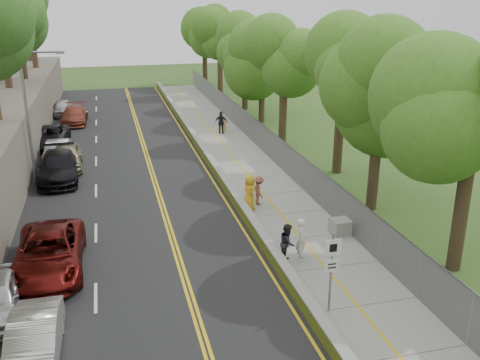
# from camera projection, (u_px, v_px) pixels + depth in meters

# --- Properties ---
(ground) EXTENTS (140.00, 140.00, 0.00)m
(ground) POSITION_uv_depth(u_px,v_px,m) (276.00, 275.00, 22.00)
(ground) COLOR #33511E
(ground) RESTS_ON ground
(road) EXTENTS (11.20, 66.00, 0.04)m
(road) POSITION_uv_depth(u_px,v_px,m) (125.00, 173.00, 34.46)
(road) COLOR black
(road) RESTS_ON ground
(sidewalk) EXTENTS (4.20, 66.00, 0.05)m
(sidewalk) POSITION_uv_depth(u_px,v_px,m) (244.00, 164.00, 36.30)
(sidewalk) COLOR gray
(sidewalk) RESTS_ON ground
(jersey_barrier) EXTENTS (0.42, 66.00, 0.60)m
(jersey_barrier) POSITION_uv_depth(u_px,v_px,m) (211.00, 162.00, 35.67)
(jersey_barrier) COLOR #C5E62E
(jersey_barrier) RESTS_ON ground
(chainlink_fence) EXTENTS (0.04, 66.00, 2.00)m
(chainlink_fence) POSITION_uv_depth(u_px,v_px,m) (274.00, 148.00, 36.46)
(chainlink_fence) COLOR slate
(chainlink_fence) RESTS_ON ground
(trees_fenceside) EXTENTS (7.00, 66.00, 14.00)m
(trees_fenceside) POSITION_uv_depth(u_px,v_px,m) (310.00, 57.00, 35.02)
(trees_fenceside) COLOR #4A8326
(trees_fenceside) RESTS_ON ground
(streetlight) EXTENTS (2.52, 0.22, 8.00)m
(streetlight) POSITION_uv_depth(u_px,v_px,m) (31.00, 109.00, 30.84)
(streetlight) COLOR gray
(streetlight) RESTS_ON ground
(signpost) EXTENTS (0.62, 0.09, 3.10)m
(signpost) POSITION_uv_depth(u_px,v_px,m) (332.00, 264.00, 18.83)
(signpost) COLOR gray
(signpost) RESTS_ON sidewalk
(construction_barrel) EXTENTS (0.61, 0.61, 1.00)m
(construction_barrel) POSITION_uv_depth(u_px,v_px,m) (222.00, 125.00, 44.62)
(construction_barrel) COLOR orange
(construction_barrel) RESTS_ON sidewalk
(concrete_block) EXTENTS (1.15, 0.90, 0.73)m
(concrete_block) POSITION_uv_depth(u_px,v_px,m) (342.00, 226.00, 25.60)
(concrete_block) COLOR gray
(concrete_block) RESTS_ON sidewalk
(car_1) EXTENTS (1.58, 4.34, 1.42)m
(car_1) POSITION_uv_depth(u_px,v_px,m) (34.00, 342.00, 16.60)
(car_1) COLOR silver
(car_1) RESTS_ON road
(car_2) EXTENTS (2.79, 5.94, 1.64)m
(car_2) POSITION_uv_depth(u_px,v_px,m) (49.00, 253.00, 22.00)
(car_2) COLOR #5D100D
(car_2) RESTS_ON road
(car_3) EXTENTS (2.48, 5.81, 1.67)m
(car_3) POSITION_uv_depth(u_px,v_px,m) (58.00, 167.00, 32.88)
(car_3) COLOR black
(car_3) RESTS_ON road
(car_4) EXTENTS (2.03, 4.76, 1.60)m
(car_4) POSITION_uv_depth(u_px,v_px,m) (67.00, 157.00, 35.05)
(car_4) COLOR tan
(car_4) RESTS_ON road
(car_5) EXTENTS (1.76, 4.34, 1.40)m
(car_5) POSITION_uv_depth(u_px,v_px,m) (58.00, 152.00, 36.49)
(car_5) COLOR #A2A4A9
(car_5) RESTS_ON road
(car_6) EXTENTS (3.00, 5.63, 1.51)m
(car_6) POSITION_uv_depth(u_px,v_px,m) (49.00, 137.00, 39.95)
(car_6) COLOR black
(car_6) RESTS_ON road
(car_7) EXTENTS (2.32, 5.28, 1.51)m
(car_7) POSITION_uv_depth(u_px,v_px,m) (74.00, 115.00, 47.20)
(car_7) COLOR brown
(car_7) RESTS_ON road
(car_8) EXTENTS (1.81, 4.19, 1.41)m
(car_8) POSITION_uv_depth(u_px,v_px,m) (63.00, 108.00, 50.39)
(car_8) COLOR #B6B6BB
(car_8) RESTS_ON road
(painter_0) EXTENTS (0.83, 1.06, 1.93)m
(painter_0) POSITION_uv_depth(u_px,v_px,m) (249.00, 193.00, 28.24)
(painter_0) COLOR gold
(painter_0) RESTS_ON sidewalk
(painter_1) EXTENTS (0.67, 0.81, 1.90)m
(painter_1) POSITION_uv_depth(u_px,v_px,m) (301.00, 239.00, 22.92)
(painter_1) COLOR white
(painter_1) RESTS_ON sidewalk
(painter_2) EXTENTS (0.93, 1.02, 1.72)m
(painter_2) POSITION_uv_depth(u_px,v_px,m) (288.00, 243.00, 22.80)
(painter_2) COLOR black
(painter_2) RESTS_ON sidewalk
(painter_3) EXTENTS (0.60, 1.04, 1.60)m
(painter_3) POSITION_uv_depth(u_px,v_px,m) (259.00, 191.00, 28.99)
(painter_3) COLOR brown
(painter_3) RESTS_ON sidewalk
(person_far) EXTENTS (1.17, 0.74, 1.85)m
(person_far) POSITION_uv_depth(u_px,v_px,m) (221.00, 123.00, 43.62)
(person_far) COLOR black
(person_far) RESTS_ON sidewalk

